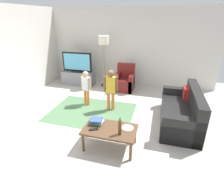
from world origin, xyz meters
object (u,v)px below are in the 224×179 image
at_px(armchair, 125,81).
at_px(tv_stand, 79,78).
at_px(tv, 77,62).
at_px(bottle, 120,127).
at_px(child_near_tv, 86,85).
at_px(tv_remote, 94,129).
at_px(book_stack, 97,121).
at_px(child_center, 111,87).
at_px(coffee_table, 110,131).
at_px(floor_lamp, 104,43).
at_px(plate, 128,128).
at_px(couch, 183,113).

bearing_deg(armchair, tv_stand, 178.73).
distance_m(tv, bottle, 3.92).
height_order(child_near_tv, tv_remote, child_near_tv).
bearing_deg(bottle, tv, 126.60).
bearing_deg(tv, book_stack, -58.18).
height_order(book_stack, bottle, bottle).
bearing_deg(tv, bottle, -53.40).
distance_m(child_center, coffee_table, 1.54).
height_order(child_center, coffee_table, child_center).
relative_size(armchair, floor_lamp, 0.51).
height_order(tv, plate, tv).
distance_m(couch, child_center, 1.87).
xyz_separation_m(tv_stand, tv_remote, (1.83, -3.16, 0.19)).
bearing_deg(book_stack, coffee_table, -17.95).
height_order(tv_remote, plate, plate).
xyz_separation_m(armchair, tv_remote, (0.05, -3.12, 0.13)).
relative_size(tv_stand, armchair, 1.33).
height_order(tv_stand, tv_remote, tv_stand).
distance_m(armchair, plate, 2.98).
height_order(tv_stand, book_stack, book_stack).
height_order(tv, tv_remote, tv).
distance_m(tv, tv_remote, 3.66).
bearing_deg(tv, child_center, -42.40).
relative_size(bottle, plate, 1.54).
xyz_separation_m(floor_lamp, bottle, (1.37, -3.31, -0.98)).
bearing_deg(bottle, floor_lamp, 112.43).
distance_m(floor_lamp, child_near_tv, 1.87).
relative_size(floor_lamp, plate, 8.09).
relative_size(tv, book_stack, 4.14).
distance_m(tv, coffee_table, 3.71).
height_order(book_stack, plate, book_stack).
xyz_separation_m(coffee_table, tv_remote, (-0.28, -0.12, 0.06)).
relative_size(tv, child_near_tv, 1.10).
relative_size(child_near_tv, child_center, 0.89).
distance_m(tv_stand, armchair, 1.78).
bearing_deg(armchair, book_stack, -89.26).
relative_size(coffee_table, tv_remote, 5.88).
xyz_separation_m(floor_lamp, plate, (1.47, -3.09, -1.12)).
distance_m(coffee_table, plate, 0.34).
relative_size(tv_stand, bottle, 3.55).
height_order(floor_lamp, tv_remote, floor_lamp).
bearing_deg(bottle, child_center, 111.54).
distance_m(book_stack, plate, 0.62).
relative_size(book_stack, bottle, 0.79).
bearing_deg(tv_remote, bottle, -26.49).
bearing_deg(tv, tv_stand, 90.00).
xyz_separation_m(tv, child_near_tv, (0.96, -1.44, -0.25)).
xyz_separation_m(child_center, tv_remote, (0.12, -1.58, -0.25)).
distance_m(tv_stand, child_center, 2.37).
xyz_separation_m(armchair, floor_lamp, (-0.81, 0.19, 1.25)).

